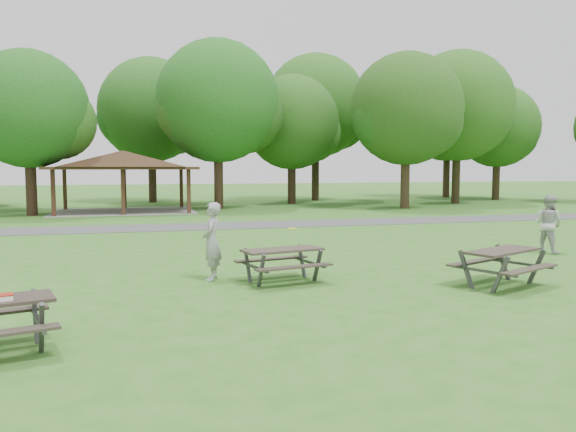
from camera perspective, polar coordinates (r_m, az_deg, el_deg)
The scene contains 17 objects.
ground at distance 12.70m, azimuth 0.42°, elevation -7.49°, with size 160.00×160.00×0.00m, color #2E651D.
asphalt_path at distance 26.29m, azimuth -7.88°, elevation -1.02°, with size 120.00×3.20×0.02m, color #434345.
pavilion at distance 35.94m, azimuth -16.40°, elevation 5.30°, with size 8.60×7.01×3.76m.
tree_row_d at distance 35.03m, azimuth -24.74°, elevation 9.50°, with size 6.93×6.60×9.27m.
tree_row_e at distance 37.58m, azimuth -7.00°, elevation 11.13°, with size 8.40×8.00×11.02m.
tree_row_f at distance 42.16m, azimuth 0.49°, elevation 9.21°, with size 7.35×7.00×9.55m.
tree_row_g at distance 38.35m, azimuth 12.03°, elevation 10.25°, with size 7.77×7.40×10.25m.
tree_row_h at distance 44.41m, azimuth 16.95°, elevation 10.32°, with size 8.61×8.20×11.37m.
tree_row_i at distance 50.54m, azimuth 20.58°, elevation 8.27°, with size 7.14×6.80×9.52m.
tree_deep_b at distance 45.17m, azimuth -13.61°, elevation 10.12°, with size 8.40×8.00×11.13m.
tree_deep_c at distance 46.51m, azimuth 2.94°, elevation 10.79°, with size 8.82×8.40×11.90m.
tree_deep_d at distance 53.28m, azimuth 15.99°, elevation 9.42°, with size 8.40×8.00×11.27m.
picnic_table_middle at distance 13.42m, azimuth -0.56°, elevation -4.15°, with size 2.17×1.87×0.83m.
picnic_table_far at distance 13.86m, azimuth 20.91°, elevation -4.04°, with size 2.50×2.29×0.88m.
frisbee_in_flight at distance 14.42m, azimuth 0.43°, elevation -1.29°, with size 0.33×0.33×0.02m.
frisbee_thrower at distance 13.74m, azimuth -7.76°, elevation -2.57°, with size 0.69×0.45×1.89m, color gray.
frisbee_catcher at distance 19.77m, azimuth 24.94°, elevation -0.72°, with size 0.91×0.71×1.87m, color #B0B0B2.
Camera 1 is at (-3.36, -11.93, 2.75)m, focal length 35.00 mm.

